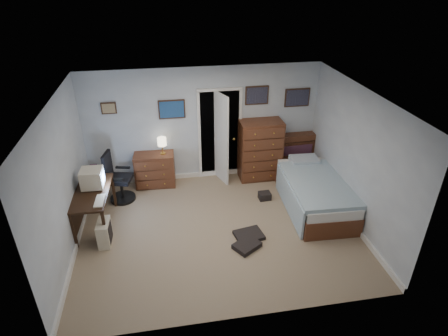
# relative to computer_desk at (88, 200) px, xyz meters

# --- Properties ---
(floor) EXTENTS (5.00, 4.00, 0.02)m
(floor) POSITION_rel_computer_desk_xyz_m (2.29, -0.50, -0.58)
(floor) COLOR gray
(floor) RESTS_ON ground
(computer_desk) EXTENTS (0.64, 1.30, 0.74)m
(computer_desk) POSITION_rel_computer_desk_xyz_m (0.00, 0.00, 0.00)
(computer_desk) COLOR #301C10
(computer_desk) RESTS_ON floor
(crt_monitor) EXTENTS (0.40, 0.37, 0.36)m
(crt_monitor) POSITION_rel_computer_desk_xyz_m (0.11, 0.15, 0.35)
(crt_monitor) COLOR beige
(crt_monitor) RESTS_ON computer_desk
(keyboard) EXTENTS (0.16, 0.40, 0.02)m
(keyboard) POSITION_rel_computer_desk_xyz_m (0.27, -0.35, 0.18)
(keyboard) COLOR beige
(keyboard) RESTS_ON computer_desk
(pc_tower) EXTENTS (0.22, 0.42, 0.44)m
(pc_tower) POSITION_rel_computer_desk_xyz_m (0.29, -0.55, -0.35)
(pc_tower) COLOR beige
(pc_tower) RESTS_ON floor
(office_chair) EXTENTS (0.61, 0.61, 1.06)m
(office_chair) POSITION_rel_computer_desk_xyz_m (0.44, 0.82, -0.16)
(office_chair) COLOR black
(office_chair) RESTS_ON floor
(media_stack) EXTENTS (0.15, 0.15, 0.71)m
(media_stack) POSITION_rel_computer_desk_xyz_m (-0.03, 1.06, -0.22)
(media_stack) COLOR maroon
(media_stack) RESTS_ON floor
(low_dresser) EXTENTS (0.87, 0.47, 0.75)m
(low_dresser) POSITION_rel_computer_desk_xyz_m (1.18, 1.28, -0.20)
(low_dresser) COLOR brown
(low_dresser) RESTS_ON floor
(table_lamp) EXTENTS (0.20, 0.20, 0.36)m
(table_lamp) POSITION_rel_computer_desk_xyz_m (1.38, 1.28, 0.45)
(table_lamp) COLOR gold
(table_lamp) RESTS_ON low_dresser
(doorway) EXTENTS (0.96, 1.12, 2.05)m
(doorway) POSITION_rel_computer_desk_xyz_m (2.64, 1.78, 0.43)
(doorway) COLOR black
(doorway) RESTS_ON floor
(tall_dresser) EXTENTS (0.92, 0.55, 1.35)m
(tall_dresser) POSITION_rel_computer_desk_xyz_m (3.50, 1.25, 0.10)
(tall_dresser) COLOR brown
(tall_dresser) RESTS_ON floor
(headboard_bookcase) EXTENTS (1.05, 0.32, 0.93)m
(headboard_bookcase) POSITION_rel_computer_desk_xyz_m (4.30, 1.37, -0.07)
(headboard_bookcase) COLOR brown
(headboard_bookcase) RESTS_ON floor
(bed) EXTENTS (1.21, 2.15, 0.69)m
(bed) POSITION_rel_computer_desk_xyz_m (4.27, -0.10, -0.24)
(bed) COLOR brown
(bed) RESTS_ON floor
(wall_posters) EXTENTS (4.38, 0.04, 0.60)m
(wall_posters) POSITION_rel_computer_desk_xyz_m (2.86, 1.48, 1.18)
(wall_posters) COLOR #331E11
(wall_posters) RESTS_ON floor
(floor_clutter) EXTENTS (1.09, 1.77, 0.15)m
(floor_clutter) POSITION_rel_computer_desk_xyz_m (2.89, -0.67, -0.52)
(floor_clutter) COLOR black
(floor_clutter) RESTS_ON floor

